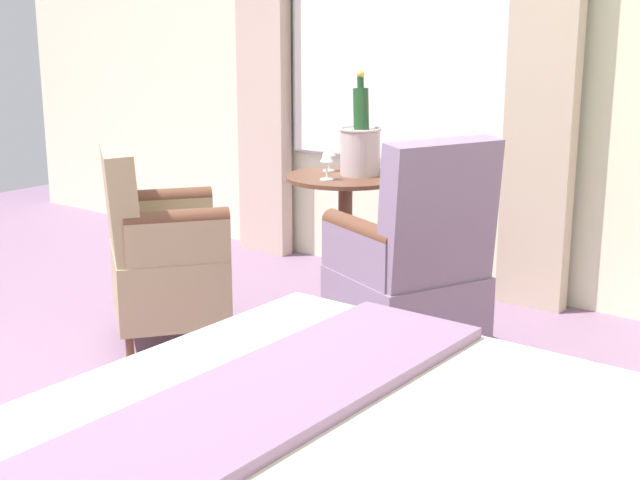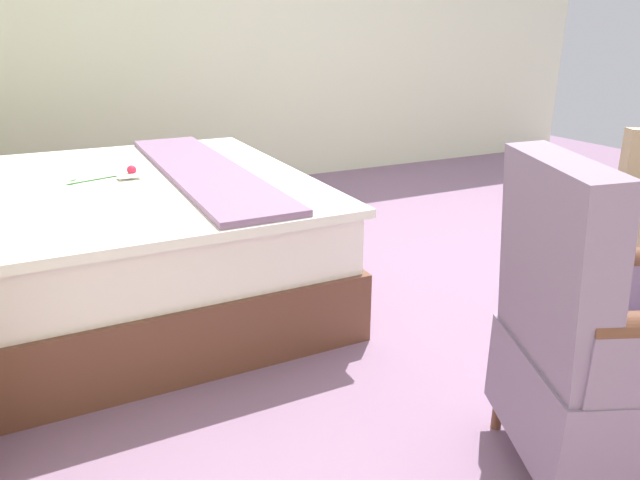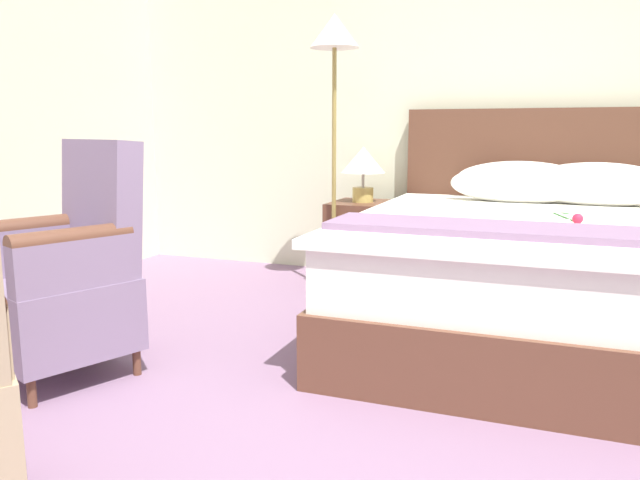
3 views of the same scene
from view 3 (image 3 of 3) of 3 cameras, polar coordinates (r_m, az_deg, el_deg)
name	(u,v)px [view 3 (image 3 of 3)]	position (r m, az deg, el deg)	size (l,w,h in m)	color
wall_headboard_side	(480,75)	(4.55, 14.40, 14.37)	(5.41, 0.12, 2.86)	beige
bed	(552,267)	(3.44, 20.44, -2.30)	(1.99, 2.19, 1.20)	brown
nightstand	(362,243)	(4.33, 3.88, -0.27)	(0.44, 0.47, 0.57)	brown
bedside_lamp	(363,164)	(4.27, 3.97, 6.95)	(0.30, 0.30, 0.37)	tan
floor_lamp_brass	(334,66)	(4.05, 1.32, 15.64)	(0.31, 0.31, 1.77)	olive
armchair_by_window	(68,278)	(2.90, -22.05, -3.22)	(0.70, 0.72, 1.02)	brown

